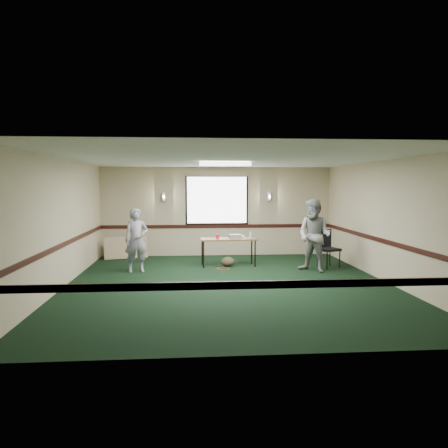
{
  "coord_description": "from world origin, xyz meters",
  "views": [
    {
      "loc": [
        -0.86,
        -9.28,
        2.13
      ],
      "look_at": [
        0.0,
        1.3,
        1.2
      ],
      "focal_mm": 35.0,
      "sensor_mm": 36.0,
      "label": 1
    }
  ],
  "objects": [
    {
      "name": "folded_table",
      "position": [
        -2.7,
        3.6,
        0.32
      ],
      "size": [
        1.25,
        0.47,
        0.64
      ],
      "primitive_type": "cube",
      "rotation": [
        -0.21,
        0.0,
        0.24
      ],
      "color": "tan",
      "rests_on": "ground"
    },
    {
      "name": "projector",
      "position": [
        0.36,
        2.21,
        0.79
      ],
      "size": [
        0.33,
        0.28,
        0.1
      ],
      "primitive_type": "cube",
      "rotation": [
        0.0,
        0.0,
        0.08
      ],
      "color": "gray",
      "rests_on": "folding_table"
    },
    {
      "name": "water_bottle",
      "position": [
        0.77,
        2.14,
        0.83
      ],
      "size": [
        0.06,
        0.06,
        0.18
      ],
      "primitive_type": "cylinder",
      "color": "#8AB9E3",
      "rests_on": "folding_table"
    },
    {
      "name": "red_cup",
      "position": [
        -0.11,
        2.12,
        0.8
      ],
      "size": [
        0.08,
        0.08,
        0.12
      ],
      "primitive_type": "cylinder",
      "color": "red",
      "rests_on": "folding_table"
    },
    {
      "name": "duffel_bag",
      "position": [
        0.17,
        2.1,
        0.13
      ],
      "size": [
        0.43,
        0.37,
        0.25
      ],
      "primitive_type": "ellipsoid",
      "rotation": [
        0.0,
        0.0,
        -0.31
      ],
      "color": "#464128",
      "rests_on": "ground"
    },
    {
      "name": "folding_table",
      "position": [
        0.19,
        2.18,
        0.69
      ],
      "size": [
        1.5,
        0.66,
        0.74
      ],
      "rotation": [
        0.0,
        0.0,
        0.05
      ],
      "color": "brown",
      "rests_on": "ground"
    },
    {
      "name": "ground",
      "position": [
        0.0,
        0.0,
        0.0
      ],
      "size": [
        8.0,
        8.0,
        0.0
      ],
      "primitive_type": "plane",
      "color": "black",
      "rests_on": "ground"
    },
    {
      "name": "room_shell",
      "position": [
        0.0,
        2.12,
        1.58
      ],
      "size": [
        8.0,
        8.02,
        8.0
      ],
      "color": "#C9B891",
      "rests_on": "ground"
    },
    {
      "name": "cable_coil",
      "position": [
        0.02,
        1.74,
        0.01
      ],
      "size": [
        0.42,
        0.42,
        0.02
      ],
      "primitive_type": "torus",
      "rotation": [
        0.0,
        0.0,
        -0.28
      ],
      "color": "red",
      "rests_on": "ground"
    },
    {
      "name": "game_console",
      "position": [
        0.51,
        2.34,
        0.77
      ],
      "size": [
        0.25,
        0.22,
        0.05
      ],
      "primitive_type": "cube",
      "rotation": [
        0.0,
        0.0,
        0.25
      ],
      "color": "silver",
      "rests_on": "folding_table"
    },
    {
      "name": "person_left",
      "position": [
        -2.15,
        1.57,
        0.79
      ],
      "size": [
        0.65,
        0.51,
        1.58
      ],
      "primitive_type": "imported",
      "rotation": [
        0.0,
        0.0,
        0.25
      ],
      "color": "#38467B",
      "rests_on": "ground"
    },
    {
      "name": "person_right",
      "position": [
        2.25,
        1.25,
        0.9
      ],
      "size": [
        1.11,
        1.1,
        1.81
      ],
      "primitive_type": "imported",
      "rotation": [
        0.0,
        0.0,
        -0.75
      ],
      "color": "#7086AF",
      "rests_on": "ground"
    },
    {
      "name": "conference_chair",
      "position": [
        2.75,
        1.84,
        0.57
      ],
      "size": [
        0.62,
        0.63,
        0.98
      ],
      "rotation": [
        0.0,
        0.0,
        0.34
      ],
      "color": "black",
      "rests_on": "ground"
    }
  ]
}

